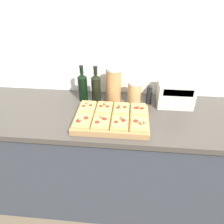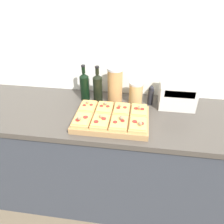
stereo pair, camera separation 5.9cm
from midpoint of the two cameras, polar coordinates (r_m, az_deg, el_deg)
ground_plane at (r=2.10m, az=-1.52°, el=-27.24°), size 12.00×12.00×0.00m
wall_back at (r=1.79m, az=1.53°, el=14.59°), size 6.00×0.06×2.50m
kitchen_counter at (r=1.91m, az=-0.12°, el=-11.91°), size 2.63×0.67×0.94m
cutting_board at (r=1.51m, az=0.96°, el=-1.93°), size 0.51×0.35×0.04m
pizza_slice_back_left at (r=1.58m, az=-5.25°, el=1.39°), size 0.11×0.16×0.05m
pizza_slice_back_midleft at (r=1.56m, az=-0.86°, el=1.07°), size 0.11×0.16×0.05m
pizza_slice_back_midright at (r=1.55m, az=3.60°, el=0.70°), size 0.11×0.16×0.05m
pizza_slice_back_right at (r=1.55m, az=8.13°, el=0.36°), size 0.11×0.16×0.05m
pizza_slice_front_left at (r=1.45m, az=-6.70°, el=-2.08°), size 0.11×0.16×0.06m
pizza_slice_front_midleft at (r=1.43m, az=-1.89°, el=-2.48°), size 0.11×0.16×0.05m
pizza_slice_front_midright at (r=1.41m, az=3.04°, el=-2.87°), size 0.11×0.16×0.06m
pizza_slice_front_right at (r=1.41m, az=7.99°, el=-3.31°), size 0.11×0.16×0.05m
olive_oil_bottle at (r=1.74m, az=-6.20°, el=6.78°), size 0.07×0.07×0.29m
wine_bottle at (r=1.71m, az=-2.75°, el=6.56°), size 0.07×0.07×0.29m
grain_jar_tall at (r=1.69m, az=1.80°, el=7.02°), size 0.12×0.12×0.29m
grain_jar_short at (r=1.70m, az=7.24°, el=5.03°), size 0.11×0.11×0.18m
pepper_mill at (r=1.71m, az=11.06°, el=4.30°), size 0.04×0.04×0.16m
toaster_oven at (r=1.73m, az=17.63°, el=4.22°), size 0.29×0.19×0.19m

